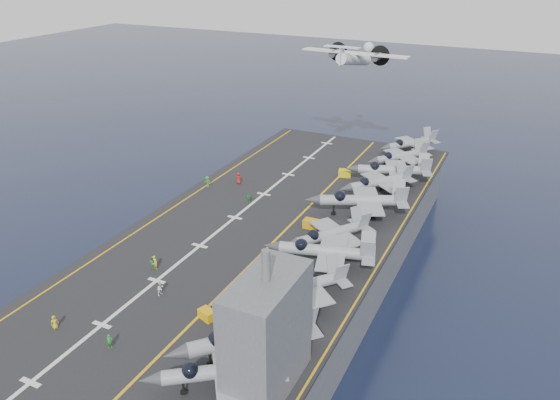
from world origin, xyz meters
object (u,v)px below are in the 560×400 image
at_px(tow_cart_a, 207,314).
at_px(fighter_jet_0, 223,370).
at_px(transport_plane, 354,60).
at_px(island_superstructure, 267,321).

bearing_deg(tow_cart_a, fighter_jet_0, -49.22).
bearing_deg(transport_plane, fighter_jet_0, -78.88).
bearing_deg(island_superstructure, transport_plane, 103.67).
height_order(island_superstructure, fighter_jet_0, island_superstructure).
relative_size(island_superstructure, fighter_jet_0, 0.90).
xyz_separation_m(fighter_jet_0, transport_plane, (-17.03, 86.64, 13.30)).
xyz_separation_m(island_superstructure, fighter_jet_0, (-3.44, -2.47, -5.10)).
distance_m(fighter_jet_0, transport_plane, 89.29).
height_order(fighter_jet_0, tow_cart_a, fighter_jet_0).
xyz_separation_m(tow_cart_a, transport_plane, (-9.57, 78.00, 15.12)).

